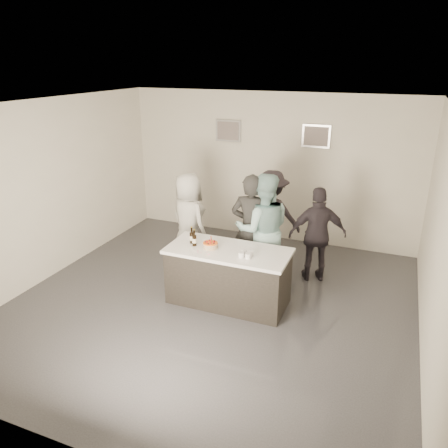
# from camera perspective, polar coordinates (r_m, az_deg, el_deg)

# --- Properties ---
(floor) EXTENTS (6.00, 6.00, 0.00)m
(floor) POSITION_cam_1_polar(r_m,az_deg,el_deg) (6.94, -1.57, -10.29)
(floor) COLOR #3D3D42
(floor) RESTS_ON ground
(ceiling) EXTENTS (6.00, 6.00, 0.00)m
(ceiling) POSITION_cam_1_polar(r_m,az_deg,el_deg) (5.97, -1.86, 15.19)
(ceiling) COLOR white
(wall_back) EXTENTS (6.00, 0.04, 3.00)m
(wall_back) POSITION_cam_1_polar(r_m,az_deg,el_deg) (9.02, 6.00, 7.33)
(wall_back) COLOR silver
(wall_back) RESTS_ON ground
(wall_front) EXTENTS (6.00, 0.04, 3.00)m
(wall_front) POSITION_cam_1_polar(r_m,az_deg,el_deg) (4.00, -19.51, -11.89)
(wall_front) COLOR silver
(wall_front) RESTS_ON ground
(wall_left) EXTENTS (0.04, 6.00, 3.00)m
(wall_left) POSITION_cam_1_polar(r_m,az_deg,el_deg) (7.94, -22.01, 4.05)
(wall_left) COLOR silver
(wall_left) RESTS_ON ground
(wall_right) EXTENTS (0.04, 6.00, 3.00)m
(wall_right) POSITION_cam_1_polar(r_m,az_deg,el_deg) (5.86, 26.32, -2.30)
(wall_right) COLOR silver
(wall_right) RESTS_ON ground
(picture_left) EXTENTS (0.54, 0.04, 0.44)m
(picture_left) POSITION_cam_1_polar(r_m,az_deg,el_deg) (9.14, 0.57, 12.09)
(picture_left) COLOR #B2B2B7
(picture_left) RESTS_ON wall_back
(picture_right) EXTENTS (0.54, 0.04, 0.44)m
(picture_right) POSITION_cam_1_polar(r_m,az_deg,el_deg) (8.65, 11.95, 11.16)
(picture_right) COLOR #B2B2B7
(picture_right) RESTS_ON wall_back
(bar_counter) EXTENTS (1.86, 0.86, 0.90)m
(bar_counter) POSITION_cam_1_polar(r_m,az_deg,el_deg) (6.76, 0.55, -6.83)
(bar_counter) COLOR white
(bar_counter) RESTS_ON ground
(cake) EXTENTS (0.23, 0.23, 0.08)m
(cake) POSITION_cam_1_polar(r_m,az_deg,el_deg) (6.60, -1.79, -2.85)
(cake) COLOR orange
(cake) RESTS_ON bar_counter
(beer_bottle_a) EXTENTS (0.07, 0.07, 0.26)m
(beer_bottle_a) POSITION_cam_1_polar(r_m,az_deg,el_deg) (6.75, -4.24, -1.47)
(beer_bottle_a) COLOR black
(beer_bottle_a) RESTS_ON bar_counter
(beer_bottle_b) EXTENTS (0.07, 0.07, 0.26)m
(beer_bottle_b) POSITION_cam_1_polar(r_m,az_deg,el_deg) (6.66, -3.90, -1.81)
(beer_bottle_b) COLOR black
(beer_bottle_b) RESTS_ON bar_counter
(tumbler_cluster) EXTENTS (0.19, 0.19, 0.08)m
(tumbler_cluster) POSITION_cam_1_polar(r_m,az_deg,el_deg) (6.33, 2.87, -3.93)
(tumbler_cluster) COLOR orange
(tumbler_cluster) RESTS_ON bar_counter
(candles) EXTENTS (0.24, 0.08, 0.01)m
(candles) POSITION_cam_1_polar(r_m,az_deg,el_deg) (6.46, -2.72, -3.75)
(candles) COLOR pink
(candles) RESTS_ON bar_counter
(person_main_black) EXTENTS (0.71, 0.49, 1.87)m
(person_main_black) POSITION_cam_1_polar(r_m,az_deg,el_deg) (7.25, 3.55, -0.65)
(person_main_black) COLOR #242424
(person_main_black) RESTS_ON ground
(person_main_blue) EXTENTS (1.13, 1.02, 1.90)m
(person_main_blue) POSITION_cam_1_polar(r_m,az_deg,el_deg) (7.20, 5.12, -0.74)
(person_main_blue) COLOR #93BFC0
(person_main_blue) RESTS_ON ground
(person_guest_left) EXTENTS (1.01, 0.88, 1.74)m
(person_guest_left) POSITION_cam_1_polar(r_m,az_deg,el_deg) (7.82, -4.64, 0.41)
(person_guest_left) COLOR silver
(person_guest_left) RESTS_ON ground
(person_guest_right) EXTENTS (1.04, 0.73, 1.64)m
(person_guest_right) POSITION_cam_1_polar(r_m,az_deg,el_deg) (7.47, 12.12, -1.38)
(person_guest_right) COLOR #2D272E
(person_guest_right) RESTS_ON ground
(person_guest_back) EXTENTS (1.16, 0.74, 1.69)m
(person_guest_back) POSITION_cam_1_polar(r_m,az_deg,el_deg) (8.21, 6.16, 1.21)
(person_guest_back) COLOR #282329
(person_guest_back) RESTS_ON ground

